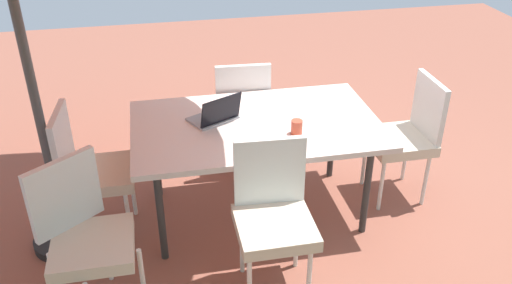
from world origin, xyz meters
TOP-DOWN VIEW (x-y plane):
  - ground_plane at (0.00, 0.00)m, footprint 10.00×10.00m
  - dining_table at (0.00, 0.00)m, footprint 1.73×1.06m
  - chair_south at (-0.02, -0.72)m, footprint 0.46×0.47m
  - chair_northeast at (1.15, 0.72)m, footprint 0.58×0.58m
  - chair_west at (-1.18, -0.02)m, footprint 0.46×0.46m
  - chair_east at (1.16, 0.00)m, footprint 0.48×0.47m
  - chair_north at (0.05, 0.75)m, footprint 0.46×0.47m
  - laptop at (0.27, -0.08)m, footprint 0.40×0.36m
  - cup at (-0.24, 0.21)m, footprint 0.08×0.08m

SIDE VIEW (x-z plane):
  - ground_plane at x=0.00m, z-range -0.02..0.00m
  - chair_south at x=-0.02m, z-range 0.06..1.04m
  - chair_northeast at x=1.15m, z-range 0.06..1.04m
  - chair_west at x=-1.18m, z-range 0.06..1.04m
  - chair_east at x=1.16m, z-range 0.06..1.04m
  - chair_north at x=0.05m, z-range 0.06..1.04m
  - dining_table at x=0.00m, z-range 0.33..1.11m
  - laptop at x=0.27m, z-range 0.71..0.93m
  - cup at x=-0.24m, z-range 0.77..0.87m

